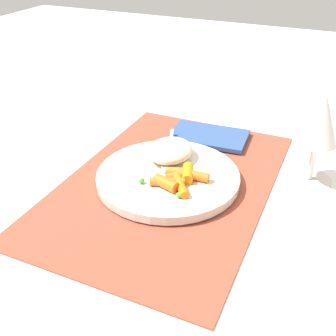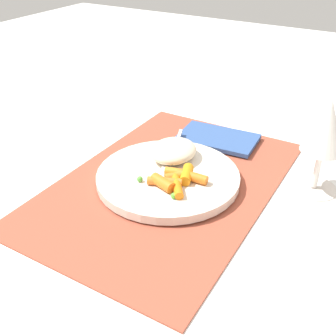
{
  "view_description": "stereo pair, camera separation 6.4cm",
  "coord_description": "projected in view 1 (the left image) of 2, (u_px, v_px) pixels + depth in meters",
  "views": [
    {
      "loc": [
        0.52,
        0.23,
        0.38
      ],
      "look_at": [
        0.0,
        0.0,
        0.03
      ],
      "focal_mm": 44.55,
      "sensor_mm": 36.0,
      "label": 1
    },
    {
      "loc": [
        0.49,
        0.29,
        0.38
      ],
      "look_at": [
        0.0,
        0.0,
        0.03
      ],
      "focal_mm": 44.55,
      "sensor_mm": 36.0,
      "label": 2
    }
  ],
  "objects": [
    {
      "name": "pea_scatter",
      "position": [
        172.0,
        183.0,
        0.64
      ],
      "size": [
        0.06,
        0.08,
        0.01
      ],
      "color": "green",
      "rests_on": "plate"
    },
    {
      "name": "ground_plane",
      "position": [
        168.0,
        184.0,
        0.68
      ],
      "size": [
        2.4,
        2.4,
        0.0
      ],
      "primitive_type": "plane",
      "color": "white"
    },
    {
      "name": "napkin",
      "position": [
        209.0,
        136.0,
        0.81
      ],
      "size": [
        0.1,
        0.15,
        0.01
      ],
      "primitive_type": "cube",
      "rotation": [
        0.0,
        0.0,
        0.07
      ],
      "color": "#33518C",
      "rests_on": "placemat"
    },
    {
      "name": "fork",
      "position": [
        169.0,
        160.0,
        0.7
      ],
      "size": [
        0.18,
        0.08,
        0.01
      ],
      "color": "silver",
      "rests_on": "plate"
    },
    {
      "name": "carrot_portion",
      "position": [
        179.0,
        178.0,
        0.65
      ],
      "size": [
        0.08,
        0.08,
        0.02
      ],
      "color": "orange",
      "rests_on": "plate"
    },
    {
      "name": "wine_glass",
      "position": [
        320.0,
        123.0,
        0.64
      ],
      "size": [
        0.07,
        0.07,
        0.15
      ],
      "color": "silver",
      "rests_on": "ground_plane"
    },
    {
      "name": "placemat",
      "position": [
        168.0,
        182.0,
        0.68
      ],
      "size": [
        0.48,
        0.32,
        0.01
      ],
      "primitive_type": "cube",
      "color": "#9E4733",
      "rests_on": "ground_plane"
    },
    {
      "name": "rice_mound",
      "position": [
        170.0,
        150.0,
        0.71
      ],
      "size": [
        0.09,
        0.08,
        0.03
      ],
      "primitive_type": "ellipsoid",
      "color": "beige",
      "rests_on": "plate"
    },
    {
      "name": "plate",
      "position": [
        168.0,
        177.0,
        0.68
      ],
      "size": [
        0.23,
        0.23,
        0.01
      ],
      "primitive_type": "cylinder",
      "color": "silver",
      "rests_on": "placemat"
    }
  ]
}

